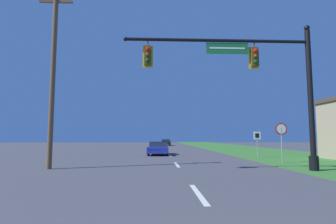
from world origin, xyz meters
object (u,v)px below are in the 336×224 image
(signal_mast, at_px, (263,81))
(far_car, at_px, (166,142))
(route_sign_post, at_px, (257,139))
(stop_sign, at_px, (281,134))
(utility_pole_near, at_px, (53,72))
(car_ahead, at_px, (158,148))

(signal_mast, relative_size, far_car, 2.25)
(far_car, bearing_deg, route_sign_post, -79.10)
(signal_mast, bearing_deg, stop_sign, 55.12)
(route_sign_post, xyz_separation_m, utility_pole_near, (-13.46, -6.20, 3.64))
(stop_sign, bearing_deg, car_ahead, 132.15)
(signal_mast, distance_m, route_sign_post, 8.68)
(stop_sign, distance_m, utility_pole_near, 14.08)
(signal_mast, distance_m, far_car, 39.55)
(car_ahead, distance_m, route_sign_post, 9.02)
(far_car, xyz_separation_m, stop_sign, (6.10, -35.40, 1.26))
(car_ahead, bearing_deg, route_sign_post, -30.91)
(car_ahead, xyz_separation_m, utility_pole_near, (-5.77, -10.80, 4.56))
(signal_mast, bearing_deg, car_ahead, 112.36)
(signal_mast, relative_size, stop_sign, 3.79)
(signal_mast, height_order, stop_sign, signal_mast)
(stop_sign, relative_size, utility_pole_near, 0.25)
(far_car, bearing_deg, car_ahead, -93.49)
(signal_mast, distance_m, car_ahead, 13.90)
(car_ahead, bearing_deg, utility_pole_near, -118.10)
(far_car, distance_m, utility_pole_near, 38.65)
(car_ahead, relative_size, stop_sign, 1.83)
(stop_sign, height_order, utility_pole_near, utility_pole_near)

